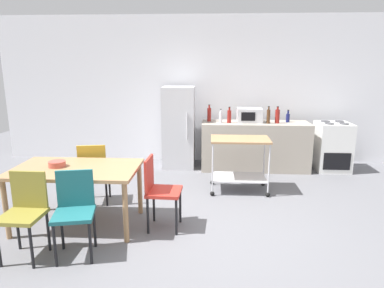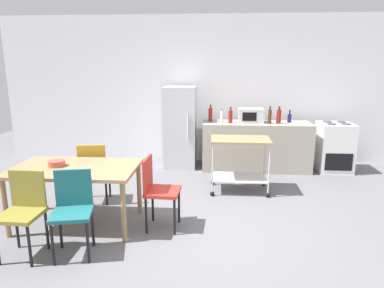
{
  "view_description": "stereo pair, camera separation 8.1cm",
  "coord_description": "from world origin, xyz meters",
  "px_view_note": "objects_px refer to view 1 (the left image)",
  "views": [
    {
      "loc": [
        0.07,
        -3.83,
        1.98
      ],
      "look_at": [
        -0.21,
        1.2,
        0.8
      ],
      "focal_mm": 32.34,
      "sensor_mm": 36.0,
      "label": 1
    },
    {
      "loc": [
        0.15,
        -3.82,
        1.98
      ],
      "look_at": [
        -0.21,
        1.2,
        0.8
      ],
      "focal_mm": 32.34,
      "sensor_mm": 36.0,
      "label": 2
    }
  ],
  "objects_px": {
    "chair_red": "(159,188)",
    "kitchen_cart": "(240,156)",
    "microwave": "(249,115)",
    "dining_table": "(76,174)",
    "bottle_vinegar": "(221,117)",
    "bottle_hot_sauce": "(229,116)",
    "bottle_soy_sauce": "(268,116)",
    "bottle_soda": "(209,114)",
    "bottle_wine": "(277,116)",
    "chair_teal": "(75,208)",
    "chair_mustard": "(94,169)",
    "fruit_bowl": "(57,164)",
    "chair_olive": "(25,209)",
    "stove_oven": "(332,147)",
    "refrigerator": "(179,127)"
  },
  "relations": [
    {
      "from": "dining_table",
      "to": "bottle_hot_sauce",
      "type": "bearing_deg",
      "value": 51.26
    },
    {
      "from": "bottle_vinegar",
      "to": "bottle_soy_sauce",
      "type": "relative_size",
      "value": 0.81
    },
    {
      "from": "stove_oven",
      "to": "fruit_bowl",
      "type": "distance_m",
      "value": 4.86
    },
    {
      "from": "chair_teal",
      "to": "stove_oven",
      "type": "height_order",
      "value": "stove_oven"
    },
    {
      "from": "bottle_vinegar",
      "to": "bottle_hot_sauce",
      "type": "bearing_deg",
      "value": 4.33
    },
    {
      "from": "bottle_soda",
      "to": "microwave",
      "type": "distance_m",
      "value": 0.75
    },
    {
      "from": "bottle_hot_sauce",
      "to": "bottle_soda",
      "type": "bearing_deg",
      "value": 158.62
    },
    {
      "from": "bottle_soda",
      "to": "bottle_wine",
      "type": "xyz_separation_m",
      "value": [
        1.25,
        -0.14,
        -0.0
      ]
    },
    {
      "from": "bottle_soy_sauce",
      "to": "bottle_wine",
      "type": "relative_size",
      "value": 1.03
    },
    {
      "from": "chair_mustard",
      "to": "kitchen_cart",
      "type": "bearing_deg",
      "value": -172.59
    },
    {
      "from": "chair_teal",
      "to": "chair_red",
      "type": "distance_m",
      "value": 1.01
    },
    {
      "from": "bottle_soda",
      "to": "bottle_wine",
      "type": "height_order",
      "value": "bottle_soda"
    },
    {
      "from": "bottle_wine",
      "to": "microwave",
      "type": "bearing_deg",
      "value": 169.59
    },
    {
      "from": "bottle_hot_sauce",
      "to": "dining_table",
      "type": "bearing_deg",
      "value": -128.74
    },
    {
      "from": "microwave",
      "to": "bottle_soy_sauce",
      "type": "distance_m",
      "value": 0.36
    },
    {
      "from": "stove_oven",
      "to": "bottle_soda",
      "type": "distance_m",
      "value": 2.39
    },
    {
      "from": "chair_mustard",
      "to": "stove_oven",
      "type": "bearing_deg",
      "value": -164.32
    },
    {
      "from": "bottle_vinegar",
      "to": "bottle_wine",
      "type": "height_order",
      "value": "bottle_wine"
    },
    {
      "from": "bottle_vinegar",
      "to": "bottle_wine",
      "type": "xyz_separation_m",
      "value": [
        1.04,
        0.02,
        0.02
      ]
    },
    {
      "from": "chair_olive",
      "to": "bottle_vinegar",
      "type": "bearing_deg",
      "value": 58.04
    },
    {
      "from": "bottle_soda",
      "to": "bottle_vinegar",
      "type": "distance_m",
      "value": 0.27
    },
    {
      "from": "chair_red",
      "to": "chair_mustard",
      "type": "xyz_separation_m",
      "value": [
        -1.03,
        0.69,
        0.0
      ]
    },
    {
      "from": "chair_red",
      "to": "bottle_vinegar",
      "type": "bearing_deg",
      "value": -15.28
    },
    {
      "from": "chair_red",
      "to": "bottle_wine",
      "type": "bearing_deg",
      "value": -33.9
    },
    {
      "from": "chair_olive",
      "to": "bottle_hot_sauce",
      "type": "bearing_deg",
      "value": 56.18
    },
    {
      "from": "chair_red",
      "to": "stove_oven",
      "type": "xyz_separation_m",
      "value": [
        2.9,
        2.55,
        -0.07
      ]
    },
    {
      "from": "bottle_vinegar",
      "to": "fruit_bowl",
      "type": "bearing_deg",
      "value": -130.18
    },
    {
      "from": "stove_oven",
      "to": "microwave",
      "type": "bearing_deg",
      "value": 179.22
    },
    {
      "from": "bottle_vinegar",
      "to": "refrigerator",
      "type": "bearing_deg",
      "value": 167.78
    },
    {
      "from": "bottle_hot_sauce",
      "to": "chair_red",
      "type": "bearing_deg",
      "value": -111.1
    },
    {
      "from": "chair_mustard",
      "to": "bottle_vinegar",
      "type": "height_order",
      "value": "bottle_vinegar"
    },
    {
      "from": "chair_red",
      "to": "bottle_soy_sauce",
      "type": "bearing_deg",
      "value": -31.73
    },
    {
      "from": "chair_olive",
      "to": "fruit_bowl",
      "type": "distance_m",
      "value": 0.79
    },
    {
      "from": "chair_teal",
      "to": "fruit_bowl",
      "type": "distance_m",
      "value": 0.86
    },
    {
      "from": "kitchen_cart",
      "to": "bottle_vinegar",
      "type": "distance_m",
      "value": 1.23
    },
    {
      "from": "bottle_soy_sauce",
      "to": "fruit_bowl",
      "type": "distance_m",
      "value": 3.78
    },
    {
      "from": "bottle_wine",
      "to": "fruit_bowl",
      "type": "xyz_separation_m",
      "value": [
        -3.08,
        -2.44,
        -0.25
      ]
    },
    {
      "from": "dining_table",
      "to": "stove_oven",
      "type": "relative_size",
      "value": 1.63
    },
    {
      "from": "chair_teal",
      "to": "chair_mustard",
      "type": "xyz_separation_m",
      "value": [
        -0.24,
        1.33,
        0.0
      ]
    },
    {
      "from": "dining_table",
      "to": "stove_oven",
      "type": "xyz_separation_m",
      "value": [
        3.91,
        2.53,
        -0.22
      ]
    },
    {
      "from": "stove_oven",
      "to": "bottle_vinegar",
      "type": "distance_m",
      "value": 2.18
    },
    {
      "from": "fruit_bowl",
      "to": "refrigerator",
      "type": "bearing_deg",
      "value": 64.28
    },
    {
      "from": "chair_red",
      "to": "kitchen_cart",
      "type": "bearing_deg",
      "value": -36.11
    },
    {
      "from": "fruit_bowl",
      "to": "bottle_soy_sauce",
      "type": "bearing_deg",
      "value": 39.45
    },
    {
      "from": "bottle_soda",
      "to": "microwave",
      "type": "height_order",
      "value": "bottle_soda"
    },
    {
      "from": "microwave",
      "to": "dining_table",
      "type": "bearing_deg",
      "value": -132.62
    },
    {
      "from": "microwave",
      "to": "stove_oven",
      "type": "bearing_deg",
      "value": -0.78
    },
    {
      "from": "stove_oven",
      "to": "refrigerator",
      "type": "bearing_deg",
      "value": 178.4
    },
    {
      "from": "kitchen_cart",
      "to": "bottle_soy_sauce",
      "type": "bearing_deg",
      "value": 61.65
    },
    {
      "from": "dining_table",
      "to": "microwave",
      "type": "distance_m",
      "value": 3.48
    }
  ]
}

